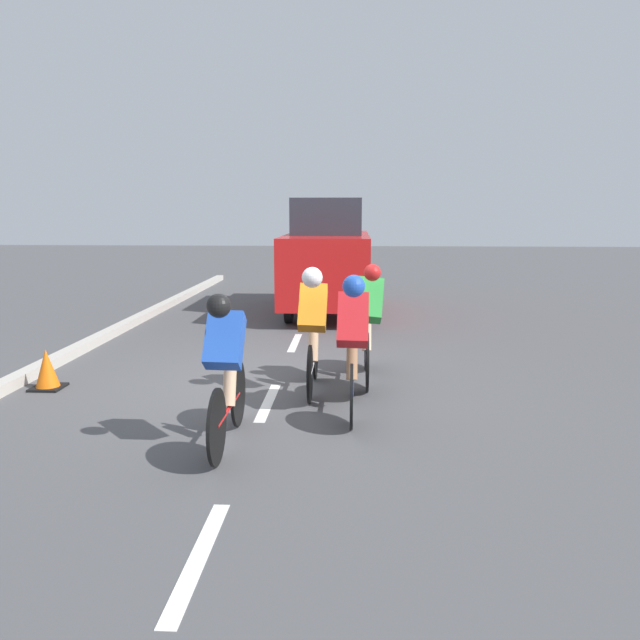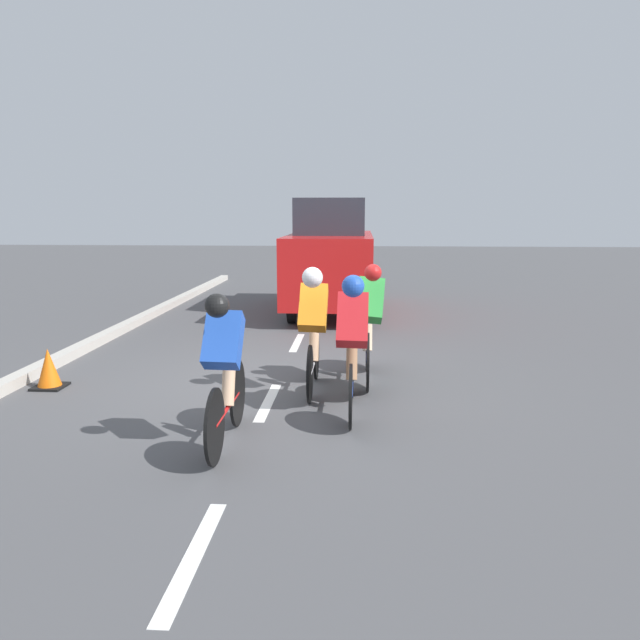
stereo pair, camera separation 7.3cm
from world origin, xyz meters
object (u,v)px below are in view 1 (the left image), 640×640
Objects in this scene: cyclist_blue at (226,366)px; cyclist_red at (353,340)px; cyclist_green at (368,321)px; traffic_cone at (47,370)px; support_car at (328,257)px; cyclist_orange at (313,325)px.

cyclist_red is at bearing -139.30° from cyclist_blue.
cyclist_red is 1.50m from cyclist_blue.
cyclist_blue is (1.33, 2.29, -0.02)m from cyclist_green.
cyclist_blue reaches higher than traffic_cone.
support_car reaches higher than cyclist_red.
traffic_cone is (2.56, -1.73, -0.52)m from cyclist_blue.
cyclist_orange is 0.96× the size of cyclist_green.
cyclist_blue is at bearing 40.70° from cyclist_red.
cyclist_green is 3.97m from traffic_cone.
cyclist_orange is 5.95m from support_car.
cyclist_green is (-0.66, -0.51, -0.03)m from cyclist_orange.
cyclist_orange is 0.84m from cyclist_green.
support_car reaches higher than traffic_cone.
cyclist_orange reaches higher than traffic_cone.
cyclist_orange reaches higher than cyclist_green.
traffic_cone is at bearing 62.27° from support_car.
cyclist_green is 1.05× the size of cyclist_blue.
cyclist_green is 5.49m from support_car.
cyclist_green reaches higher than cyclist_blue.
cyclist_orange is 1.90m from cyclist_blue.
traffic_cone is (3.23, 0.05, -0.57)m from cyclist_orange.
traffic_cone is (3.89, 0.56, -0.54)m from cyclist_green.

